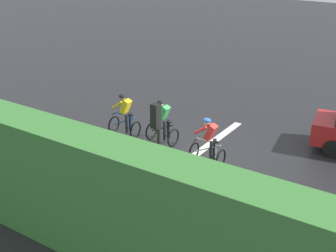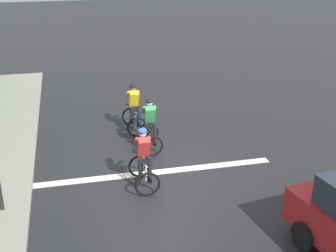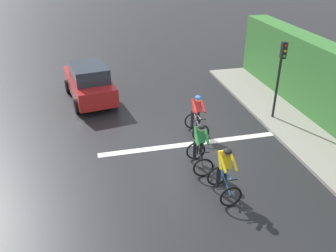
# 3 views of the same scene
# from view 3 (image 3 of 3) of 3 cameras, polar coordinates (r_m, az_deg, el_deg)

# --- Properties ---
(ground_plane) EXTENTS (80.00, 80.00, 0.00)m
(ground_plane) POSITION_cam_3_polar(r_m,az_deg,el_deg) (13.73, 3.53, -2.35)
(ground_plane) COLOR black
(sidewalk_kerb) EXTENTS (2.80, 18.34, 0.12)m
(sidewalk_kerb) POSITION_cam_3_polar(r_m,az_deg,el_deg) (14.22, 24.45, -3.66)
(sidewalk_kerb) COLOR gray
(sidewalk_kerb) RESTS_ON ground
(road_marking_stop_line) EXTENTS (7.00, 0.30, 0.01)m
(road_marking_stop_line) POSITION_cam_3_polar(r_m,az_deg,el_deg) (13.53, 3.81, -2.83)
(road_marking_stop_line) COLOR silver
(road_marking_stop_line) RESTS_ON ground
(cyclist_lead) EXTENTS (0.71, 1.10, 1.66)m
(cyclist_lead) POSITION_cam_3_polar(r_m,az_deg,el_deg) (10.70, 8.94, -7.32)
(cyclist_lead) COLOR black
(cyclist_lead) RESTS_ON ground
(cyclist_second) EXTENTS (0.75, 1.12, 1.66)m
(cyclist_second) POSITION_cam_3_polar(r_m,az_deg,el_deg) (11.84, 5.05, -3.28)
(cyclist_second) COLOR black
(cyclist_second) RESTS_ON ground
(cyclist_mid) EXTENTS (0.69, 1.08, 1.66)m
(cyclist_mid) POSITION_cam_3_polar(r_m,az_deg,el_deg) (13.86, 4.57, 1.66)
(cyclist_mid) COLOR black
(cyclist_mid) RESTS_ON ground
(car_red) EXTENTS (2.38, 4.32, 1.76)m
(car_red) POSITION_cam_3_polar(r_m,az_deg,el_deg) (17.24, -12.40, 6.79)
(car_red) COLOR #B21E1E
(car_red) RESTS_ON ground
(traffic_light_near_crossing) EXTENTS (0.22, 0.31, 3.34)m
(traffic_light_near_crossing) POSITION_cam_3_polar(r_m,az_deg,el_deg) (15.07, 17.39, 8.53)
(traffic_light_near_crossing) COLOR black
(traffic_light_near_crossing) RESTS_ON ground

